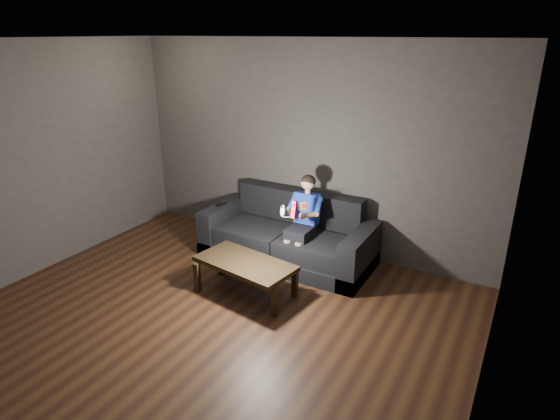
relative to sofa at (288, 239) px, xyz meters
The scene contains 11 objects.
floor 2.01m from the sofa, 90.53° to the right, with size 5.00×5.00×0.00m, color black.
back_wall 1.19m from the sofa, 92.08° to the left, with size 5.00×0.04×2.70m, color #36322F.
left_wall 3.39m from the sofa, 141.63° to the right, with size 0.04×5.00×2.70m, color #36322F.
right_wall 3.36m from the sofa, 38.78° to the right, with size 0.04×5.00×2.70m, color #36322F.
ceiling 3.14m from the sofa, 90.53° to the right, with size 5.00×5.00×0.02m, color silver.
sofa is the anchor object (origin of this frame).
child 0.49m from the sofa, 14.10° to the right, with size 0.42×0.52×1.04m.
wii_remote_red 0.85m from the sofa, 54.93° to the right, with size 0.06×0.08×0.20m.
nunchuk_white 0.76m from the sofa, 69.13° to the right, with size 0.07×0.10×0.14m.
wii_remote_black 1.03m from the sofa, behind, with size 0.07×0.15×0.03m.
coffee_table 0.99m from the sofa, 90.26° to the right, with size 1.17×0.71×0.40m.
Camera 1 is at (2.59, -2.80, 2.76)m, focal length 30.00 mm.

